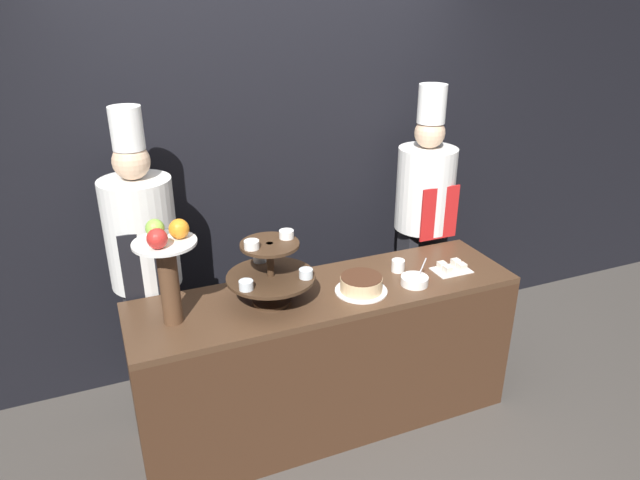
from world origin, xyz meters
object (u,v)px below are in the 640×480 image
tiered_stand (271,270)px  chef_center_left (424,214)px  cup_white (398,266)px  cake_round (361,284)px  chef_left (145,260)px  serving_bowl_near (415,280)px  fruit_pedestal (167,260)px  cake_square_tray (452,268)px

tiered_stand → chef_center_left: chef_center_left is taller
tiered_stand → cup_white: tiered_stand is taller
cake_round → chef_left: (-1.03, 0.57, 0.08)m
cup_white → serving_bowl_near: (0.00, -0.18, -0.01)m
chef_center_left → serving_bowl_near: bearing=-125.2°
tiered_stand → chef_center_left: size_ratio=0.25×
tiered_stand → fruit_pedestal: 0.52m
cup_white → fruit_pedestal: bearing=-177.6°
tiered_stand → cup_white: bearing=4.2°
cake_round → chef_center_left: size_ratio=0.15×
fruit_pedestal → serving_bowl_near: 1.31m
cup_white → tiered_stand: bearing=-175.8°
fruit_pedestal → chef_center_left: chef_center_left is taller
chef_left → chef_center_left: chef_center_left is taller
cup_white → serving_bowl_near: size_ratio=0.50×
cake_square_tray → chef_left: size_ratio=0.11×
cup_white → chef_left: 1.40m
chef_center_left → cup_white: bearing=-134.9°
cake_square_tray → fruit_pedestal: bearing=177.7°
tiered_stand → cake_square_tray: bearing=-3.2°
fruit_pedestal → tiered_stand: bearing=-0.4°
serving_bowl_near → chef_center_left: (0.43, 0.61, 0.11)m
tiered_stand → fruit_pedestal: bearing=179.6°
fruit_pedestal → cake_round: size_ratio=1.84×
tiered_stand → cake_round: tiered_stand is taller
cake_round → cake_square_tray: bearing=1.9°
cake_round → serving_bowl_near: size_ratio=1.87×
cake_round → cup_white: (0.30, 0.13, -0.01)m
tiered_stand → fruit_pedestal: (-0.49, 0.00, 0.14)m
tiered_stand → serving_bowl_near: bearing=-8.7°
chef_left → serving_bowl_near: bearing=-24.6°
cake_square_tray → chef_center_left: bearing=74.7°
cake_round → cup_white: 0.33m
chef_center_left → cake_square_tray: bearing=-105.3°
tiered_stand → cup_white: (0.77, 0.06, -0.15)m
cup_white → cake_square_tray: cup_white is taller
cup_white → serving_bowl_near: bearing=-89.3°
tiered_stand → cake_round: (0.47, -0.08, -0.14)m
tiered_stand → cake_square_tray: 1.07m
cake_round → cup_white: bearing=24.2°
serving_bowl_near → chef_left: chef_left is taller
chef_left → cup_white: bearing=-18.1°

